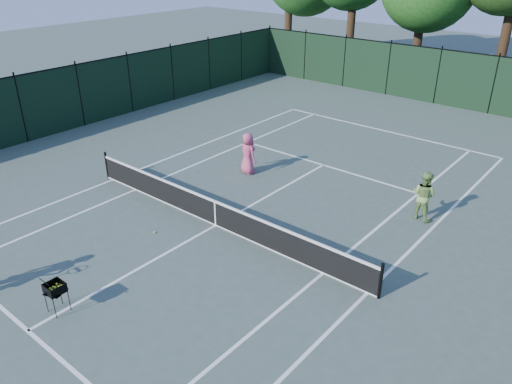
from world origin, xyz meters
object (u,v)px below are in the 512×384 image
Objects in this scene: ball_hopper at (55,288)px; loose_ball_midcourt at (154,232)px; player_pink at (248,153)px; player_green at (424,196)px.

loose_ball_midcourt is (-1.08, 3.93, -0.66)m from ball_hopper.
ball_hopper is (1.82, -9.36, -0.14)m from player_pink.
player_green reaches higher than player_pink.
player_green reaches higher than loose_ball_midcourt.
loose_ball_midcourt is at bearing 56.94° from player_green.
player_pink is at bearing 18.09° from player_green.
player_pink is 5.54m from loose_ball_midcourt.
player_pink is at bearing 97.78° from loose_ball_midcourt.
player_green is (6.80, 0.86, 0.01)m from player_pink.
player_pink is 24.32× the size of loose_ball_midcourt.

